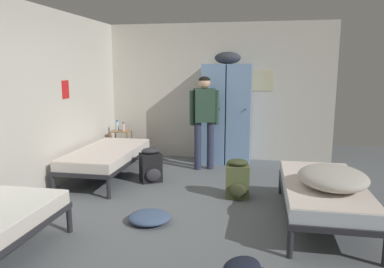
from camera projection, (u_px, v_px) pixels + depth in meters
ground_plane at (188, 213)px, 4.56m from camera, size 9.28×9.28×0.00m
room_backdrop at (127, 98)px, 5.78m from camera, size 4.40×5.86×2.63m
locker_bank at (227, 112)px, 6.88m from camera, size 0.90×0.55×2.07m
shelf_unit at (121, 142)px, 7.23m from camera, size 0.38×0.30×0.57m
bed_left_rear at (107, 155)px, 5.96m from camera, size 0.90×1.90×0.49m
bed_right at (323, 191)px, 4.24m from camera, size 0.90×1.90×0.49m
bedding_heap at (333, 177)px, 4.01m from camera, size 0.74×0.87×0.22m
person_traveler at (204, 114)px, 6.39m from camera, size 0.49×0.32×1.64m
water_bottle at (117, 126)px, 7.21m from camera, size 0.07×0.07×0.20m
lotion_bottle at (123, 127)px, 7.13m from camera, size 0.05×0.05×0.17m
backpack_black at (151, 166)px, 5.78m from camera, size 0.40×0.41×0.55m
backpack_olive at (237, 180)px, 5.07m from camera, size 0.34×0.36×0.55m
clothes_pile_denim at (149, 217)px, 4.29m from camera, size 0.50×0.48×0.12m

